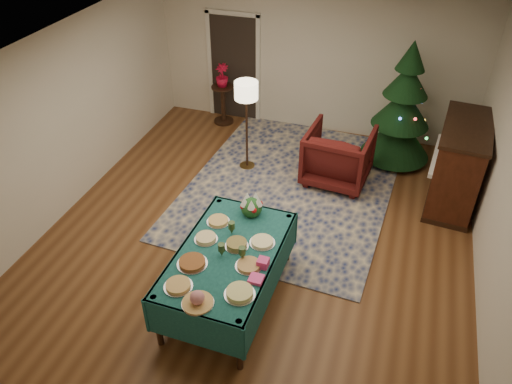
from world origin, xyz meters
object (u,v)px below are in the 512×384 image
(floor_lamp, at_px, (246,96))
(christmas_tree, at_px, (402,110))
(potted_plant, at_px, (222,80))
(piano, at_px, (458,165))
(gift_box, at_px, (263,263))
(armchair, at_px, (338,153))
(side_table, at_px, (223,105))
(buffet_table, at_px, (228,262))

(floor_lamp, relative_size, christmas_tree, 0.73)
(potted_plant, height_order, piano, piano)
(gift_box, bearing_deg, piano, 55.42)
(floor_lamp, distance_m, christmas_tree, 2.67)
(christmas_tree, bearing_deg, floor_lamp, -156.69)
(armchair, height_order, piano, piano)
(gift_box, xyz_separation_m, floor_lamp, (-1.24, 3.06, 0.52))
(side_table, distance_m, christmas_tree, 3.49)
(gift_box, xyz_separation_m, armchair, (0.33, 3.13, -0.31))
(gift_box, bearing_deg, armchair, 84.03)
(gift_box, height_order, floor_lamp, floor_lamp)
(floor_lamp, height_order, potted_plant, floor_lamp)
(floor_lamp, bearing_deg, piano, 1.17)
(gift_box, distance_m, piano, 3.81)
(armchair, bearing_deg, potted_plant, -22.82)
(floor_lamp, bearing_deg, christmas_tree, 23.31)
(armchair, bearing_deg, floor_lamp, 7.78)
(armchair, distance_m, floor_lamp, 1.77)
(floor_lamp, xyz_separation_m, christmas_tree, (2.43, 1.05, -0.37))
(armchair, relative_size, piano, 0.65)
(potted_plant, bearing_deg, piano, -17.26)
(armchair, height_order, christmas_tree, christmas_tree)
(gift_box, distance_m, floor_lamp, 3.34)
(floor_lamp, xyz_separation_m, piano, (3.40, 0.07, -0.69))
(gift_box, height_order, potted_plant, potted_plant)
(side_table, distance_m, piano, 4.60)
(floor_lamp, height_order, piano, floor_lamp)
(buffet_table, relative_size, gift_box, 16.32)
(armchair, xyz_separation_m, christmas_tree, (0.86, 0.98, 0.46))
(buffet_table, height_order, floor_lamp, floor_lamp)
(buffet_table, relative_size, armchair, 1.94)
(buffet_table, distance_m, side_table, 4.75)
(gift_box, xyz_separation_m, side_table, (-2.22, 4.49, -0.45))
(buffet_table, height_order, potted_plant, potted_plant)
(buffet_table, relative_size, side_table, 2.62)
(gift_box, relative_size, potted_plant, 0.28)
(armchair, distance_m, potted_plant, 2.92)
(armchair, xyz_separation_m, potted_plant, (-2.55, 1.36, 0.38))
(potted_plant, bearing_deg, side_table, 0.00)
(buffet_table, xyz_separation_m, gift_box, (0.47, -0.09, 0.21))
(gift_box, distance_m, christmas_tree, 4.28)
(christmas_tree, distance_m, piano, 1.41)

